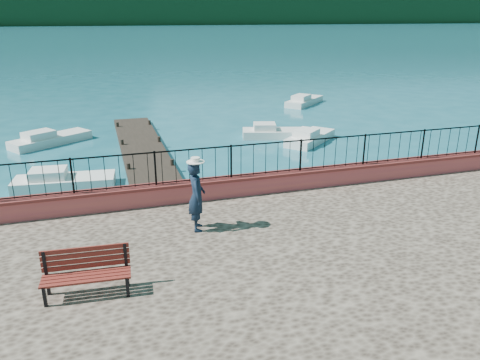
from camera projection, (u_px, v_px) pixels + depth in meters
ground at (287, 295)px, 11.13m from camera, size 2000.00×2000.00×0.00m
parapet at (241, 185)px, 13.96m from camera, size 28.00×0.46×0.58m
railing at (241, 161)px, 13.71m from camera, size 27.00×0.05×0.95m
dock at (146, 157)px, 21.33m from camera, size 2.00×16.00×0.30m
far_forest at (94, 9)px, 278.24m from camera, size 900.00×60.00×18.00m
companion_hill at (278, 19)px, 576.18m from camera, size 448.00×384.00×180.00m
park_bench at (87, 282)px, 8.97m from camera, size 1.68×0.66×0.92m
person at (197, 196)px, 11.52m from camera, size 0.51×0.70×1.77m
hat at (195, 160)px, 11.21m from camera, size 0.44×0.44×0.12m
boat_0 at (64, 178)px, 17.91m from camera, size 3.84×1.68×0.80m
boat_1 at (274, 130)px, 25.23m from camera, size 3.55×2.16×0.80m
boat_2 at (310, 135)px, 24.30m from camera, size 3.55×3.29×0.80m
boat_3 at (50, 136)px, 23.95m from camera, size 4.08×3.35×0.80m
boat_5 at (304, 99)px, 34.45m from camera, size 3.93×3.72×0.80m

